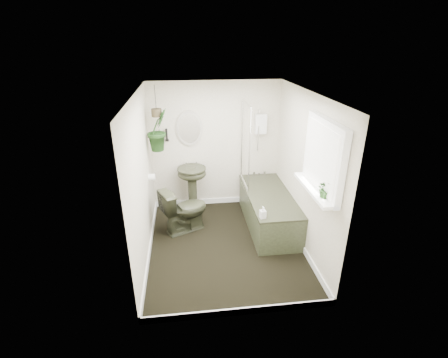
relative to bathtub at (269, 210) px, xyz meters
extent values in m
cube|color=black|center=(-0.80, -0.50, -0.30)|extent=(2.30, 2.80, 0.02)
cube|color=white|center=(-0.80, -0.50, 2.02)|extent=(2.30, 2.80, 0.02)
cube|color=silver|center=(-0.80, 0.91, 0.86)|extent=(2.30, 0.02, 2.30)
cube|color=silver|center=(-0.80, -1.91, 0.86)|extent=(2.30, 0.02, 2.30)
cube|color=silver|center=(-1.96, -0.50, 0.86)|extent=(0.02, 2.80, 2.30)
cube|color=silver|center=(0.36, -0.50, 0.86)|extent=(0.02, 2.80, 2.30)
cube|color=white|center=(-0.80, -0.50, -0.24)|extent=(2.30, 2.80, 0.10)
cube|color=white|center=(0.00, 0.84, 1.26)|extent=(0.20, 0.10, 0.35)
ellipsoid|color=#B4AD9E|center=(-1.25, 0.87, 1.21)|extent=(0.46, 0.03, 0.62)
cylinder|color=black|center=(-1.65, 0.86, 1.11)|extent=(0.04, 0.04, 0.22)
cylinder|color=white|center=(-1.90, 0.20, 0.61)|extent=(0.11, 0.11, 0.11)
cube|color=white|center=(0.29, -1.20, 1.36)|extent=(0.08, 1.00, 0.90)
cube|color=white|center=(0.22, -1.20, 0.94)|extent=(0.18, 1.00, 0.04)
cube|color=white|center=(0.24, -1.20, 1.36)|extent=(0.01, 0.86, 0.76)
imported|color=#2C2E1F|center=(-1.40, 0.02, 0.09)|extent=(0.86, 0.70, 0.77)
imported|color=black|center=(0.24, -1.46, 1.07)|extent=(0.21, 0.19, 0.21)
imported|color=black|center=(-1.76, 0.45, 1.31)|extent=(0.47, 0.47, 0.67)
imported|color=black|center=(-0.29, -0.73, 0.38)|extent=(0.10, 0.10, 0.18)
cylinder|color=#39301E|center=(-1.76, 0.45, 1.59)|extent=(0.16, 0.16, 0.12)
camera|label=1|loc=(-1.33, -4.66, 2.67)|focal=26.00mm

